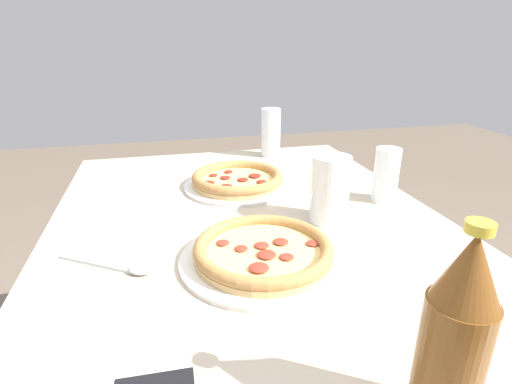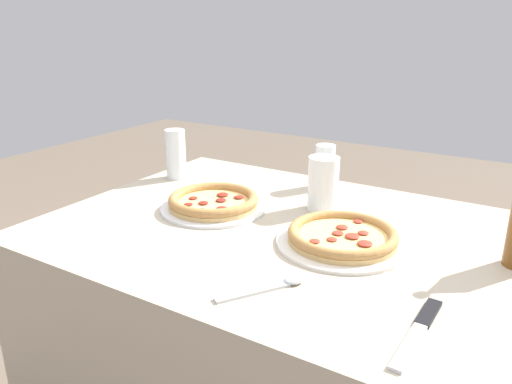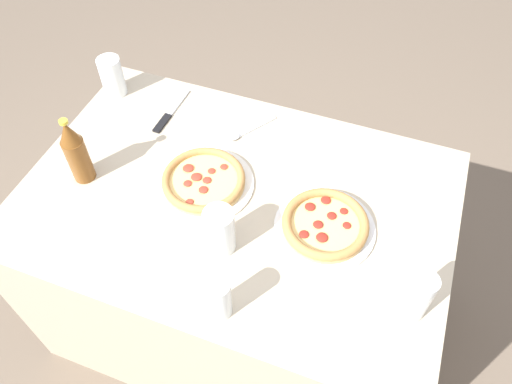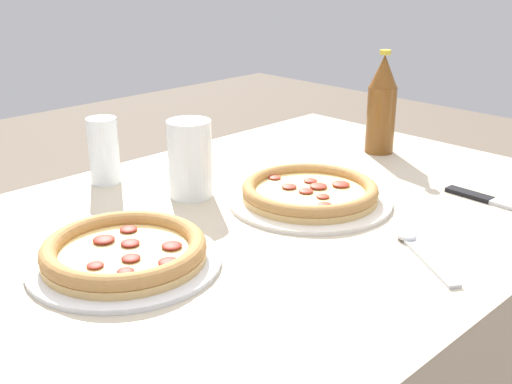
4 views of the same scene
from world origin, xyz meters
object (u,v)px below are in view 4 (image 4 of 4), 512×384
Objects in this scene: knife at (497,202)px; spoon at (418,248)px; beer_bottle at (382,105)px; pizza_veggie at (125,253)px; glass_lemonade at (190,162)px; glass_mango_juice at (104,154)px; pizza_margherita at (310,193)px.

spoon is at bearing 0.70° from knife.
beer_bottle reaches higher than knife.
pizza_veggie reaches higher than knife.
glass_lemonade is 0.19m from glass_mango_juice.
glass_mango_juice is (0.21, -0.36, 0.04)m from pizza_margherita.
beer_bottle reaches higher than glass_lemonade.
beer_bottle reaches higher than pizza_margherita.
spoon is at bearing 141.16° from pizza_veggie.
pizza_margherita is at bearing -98.08° from spoon.
knife is at bearing 130.72° from glass_lemonade.
spoon is (0.39, 0.35, -0.11)m from beer_bottle.
pizza_margherita is 2.28× the size of glass_mango_juice.
glass_lemonade is at bearing -49.28° from knife.
glass_mango_juice is at bearing -118.21° from pizza_veggie.
spoon is at bearing 41.69° from beer_bottle.
glass_mango_juice is 0.76m from knife.
glass_lemonade is at bearing -77.42° from spoon.
pizza_veggie is 2.17× the size of glass_mango_juice.
knife is at bearing 155.98° from pizza_veggie.
glass_mango_juice is (-0.18, -0.33, 0.04)m from pizza_veggie.
glass_lemonade is 1.11× the size of glass_mango_juice.
glass_lemonade is 0.57m from knife.
pizza_margherita reaches higher than knife.
knife is at bearing -179.30° from spoon.
glass_mango_juice is 0.57× the size of beer_bottle.
beer_bottle is at bearing 170.02° from glass_lemonade.
beer_bottle is 0.54m from spoon.
beer_bottle reaches higher than pizza_veggie.
glass_mango_juice is 0.64m from spoon.
pizza_margherita is at bearing -46.25° from knife.
spoon is (0.04, 0.25, -0.01)m from pizza_margherita.
pizza_margherita is at bearing 15.15° from beer_bottle.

